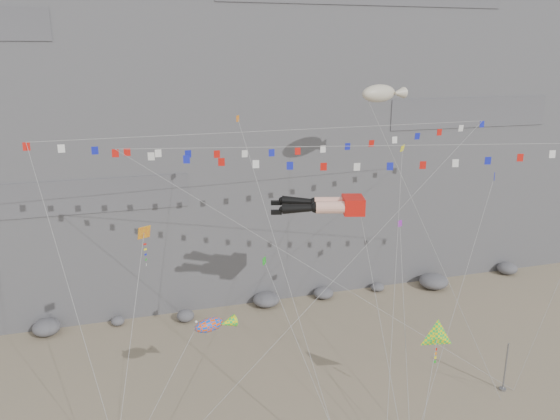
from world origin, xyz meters
TOP-DOWN VIEW (x-y plane):
  - ground at (0.00, 0.00)m, footprint 120.00×120.00m
  - cliff at (0.00, 32.00)m, footprint 80.00×28.00m
  - talus_boulders at (0.00, 17.00)m, footprint 60.00×3.00m
  - anchor_pole_right at (13.01, -1.44)m, footprint 0.12×0.12m
  - legs_kite at (1.53, 5.36)m, footprint 6.96×15.65m
  - flag_banner_upper at (-0.49, 9.43)m, footprint 36.05×14.39m
  - flag_banner_lower at (4.37, 3.96)m, footprint 34.58×9.63m
  - harlequin_kite at (-11.66, 1.34)m, footprint 4.02×7.47m
  - fish_windsock at (-8.00, 1.68)m, footprint 8.37×6.09m
  - delta_kite at (5.98, -2.99)m, footprint 5.89×6.03m
  - blimp_windsock at (7.65, 10.20)m, footprint 6.73×14.20m
  - small_kite_a at (-4.03, 8.89)m, footprint 3.29×16.12m
  - small_kite_b at (7.27, 4.87)m, footprint 5.29×12.04m
  - small_kite_c at (-3.65, 3.57)m, footprint 3.13×11.03m
  - small_kite_d at (8.40, 7.25)m, footprint 7.80×13.54m
  - small_kite_e at (13.25, 2.44)m, footprint 10.51×8.26m

SIDE VIEW (x-z plane):
  - ground at x=0.00m, z-range 0.00..0.00m
  - talus_boulders at x=0.00m, z-range 0.00..1.20m
  - anchor_pole_right at x=13.01m, z-range 0.00..3.83m
  - delta_kite at x=5.98m, z-range 1.53..11.05m
  - fish_windsock at x=-8.00m, z-range 1.51..12.27m
  - small_kite_c at x=-3.65m, z-range 2.59..17.25m
  - small_kite_b at x=7.27m, z-range 2.76..19.54m
  - legs_kite at x=1.53m, z-range 3.85..22.60m
  - harlequin_kite at x=-11.66m, z-range 5.88..21.34m
  - small_kite_e at x=13.25m, z-range 5.14..24.72m
  - small_kite_d at x=8.40m, z-range 5.29..27.51m
  - flag_banner_lower at x=4.37m, z-range 7.27..28.02m
  - flag_banner_upper at x=-0.49m, z-range 5.09..31.30m
  - small_kite_a at x=-4.03m, z-range 6.18..30.99m
  - blimp_windsock at x=7.65m, z-range 8.36..33.05m
  - cliff at x=0.00m, z-range 0.00..50.00m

